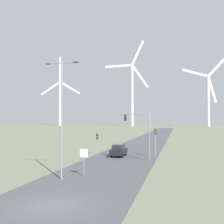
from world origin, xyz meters
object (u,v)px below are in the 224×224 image
(traffic_light_post_near_right, at_px, (155,136))
(wind_turbine_left, at_px, (132,88))
(traffic_light_mast_overhead, at_px, (140,126))
(wind_turbine_center, at_px, (208,95))
(traffic_light_post_near_left, at_px, (97,139))
(car_approaching, at_px, (119,150))
(wind_turbine_far_left, at_px, (60,97))
(stop_sign_near, at_px, (84,157))
(streetlamp, at_px, (62,106))

(traffic_light_post_near_right, xyz_separation_m, wind_turbine_left, (-36.04, 188.88, 30.36))
(traffic_light_mast_overhead, xyz_separation_m, wind_turbine_center, (28.80, 186.23, 21.24))
(wind_turbine_center, bearing_deg, wind_turbine_left, 174.90)
(traffic_light_post_near_left, xyz_separation_m, car_approaching, (3.76, -0.94, -1.59))
(traffic_light_post_near_right, height_order, wind_turbine_far_left, wind_turbine_far_left)
(car_approaching, bearing_deg, wind_turbine_center, 79.91)
(stop_sign_near, bearing_deg, wind_turbine_center, 80.61)
(streetlamp, xyz_separation_m, stop_sign_near, (1.68, 1.57, -5.02))
(traffic_light_post_near_left, bearing_deg, traffic_light_mast_overhead, -28.59)
(traffic_light_post_near_right, bearing_deg, car_approaching, 177.99)
(traffic_light_mast_overhead, bearing_deg, car_approaching, 140.00)
(streetlamp, distance_m, car_approaching, 17.63)
(traffic_light_post_near_right, bearing_deg, wind_turbine_left, 100.80)
(traffic_light_mast_overhead, bearing_deg, traffic_light_post_near_left, 151.41)
(wind_turbine_center, bearing_deg, traffic_light_post_near_left, -101.29)
(wind_turbine_far_left, bearing_deg, wind_turbine_left, -2.57)
(stop_sign_near, relative_size, traffic_light_post_near_right, 0.63)
(traffic_light_post_near_right, distance_m, wind_turbine_left, 194.67)
(traffic_light_post_near_left, bearing_deg, stop_sign_near, -77.20)
(traffic_light_post_near_left, distance_m, car_approaching, 4.19)
(stop_sign_near, height_order, wind_turbine_center, wind_turbine_center)
(stop_sign_near, bearing_deg, traffic_light_post_near_right, 68.42)
(wind_turbine_left, xyz_separation_m, wind_turbine_center, (62.98, -5.62, -7.58))
(traffic_light_mast_overhead, height_order, wind_turbine_left, wind_turbine_left)
(traffic_light_post_near_left, distance_m, wind_turbine_left, 192.14)
(traffic_light_post_near_left, height_order, car_approaching, traffic_light_post_near_left)
(car_approaching, xyz_separation_m, wind_turbine_center, (32.58, 183.05, 25.04))
(streetlamp, height_order, wind_turbine_center, wind_turbine_center)
(traffic_light_post_near_left, distance_m, wind_turbine_center, 187.18)
(stop_sign_near, height_order, car_approaching, stop_sign_near)
(stop_sign_near, bearing_deg, traffic_light_post_near_left, 102.80)
(streetlamp, bearing_deg, wind_turbine_far_left, 115.54)
(traffic_light_post_near_left, bearing_deg, wind_turbine_center, 78.71)
(traffic_light_mast_overhead, bearing_deg, wind_turbine_center, 81.21)
(traffic_light_mast_overhead, distance_m, wind_turbine_far_left, 222.71)
(streetlamp, xyz_separation_m, traffic_light_mast_overhead, (5.63, 13.28, -2.23))
(traffic_light_post_near_right, height_order, traffic_light_mast_overhead, traffic_light_mast_overhead)
(traffic_light_mast_overhead, relative_size, wind_turbine_left, 0.09)
(traffic_light_post_near_left, xyz_separation_m, wind_turbine_left, (-26.63, 187.74, 31.03))
(wind_turbine_center, bearing_deg, traffic_light_mast_overhead, -98.79)
(stop_sign_near, bearing_deg, streetlamp, -137.02)
(traffic_light_post_near_right, bearing_deg, traffic_light_mast_overhead, -121.99)
(streetlamp, relative_size, traffic_light_post_near_left, 3.30)
(stop_sign_near, relative_size, car_approaching, 0.66)
(wind_turbine_left, distance_m, wind_turbine_center, 63.68)
(wind_turbine_left, relative_size, wind_turbine_center, 1.34)
(streetlamp, bearing_deg, wind_turbine_left, 97.92)
(traffic_light_post_near_left, distance_m, traffic_light_post_near_right, 9.50)
(streetlamp, bearing_deg, traffic_light_post_near_left, 96.28)
(traffic_light_post_near_left, height_order, wind_turbine_center, wind_turbine_center)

